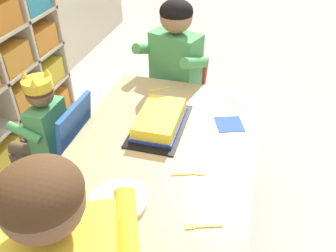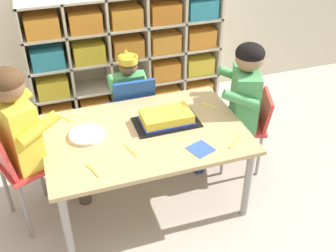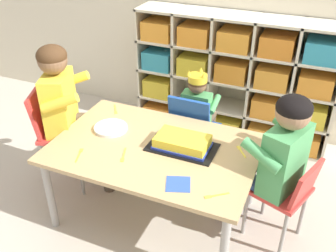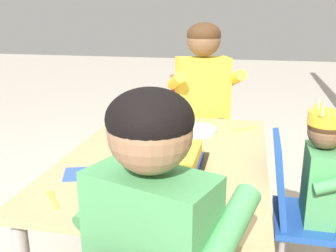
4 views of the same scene
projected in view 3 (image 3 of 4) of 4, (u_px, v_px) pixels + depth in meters
ground at (156, 213)px, 2.64m from camera, size 16.00×16.00×0.00m
storage_cubby_shelf at (234, 81)px, 3.24m from camera, size 1.67×0.31×1.07m
activity_table at (155, 154)px, 2.38m from camera, size 1.25×0.83×0.55m
classroom_chair_blue at (193, 128)px, 2.85m from camera, size 0.34×0.33×0.67m
child_with_crown at (198, 107)px, 2.87m from camera, size 0.30×0.31×0.82m
classroom_chair_adult_side at (56, 128)px, 2.68m from camera, size 0.42×0.44×0.76m
adult_helper_seated at (69, 103)px, 2.58m from camera, size 0.49×0.47×1.08m
classroom_chair_guest_side at (286, 192)px, 2.26m from camera, size 0.42×0.39×0.61m
guest_at_table_side at (276, 153)px, 2.20m from camera, size 0.48×0.46×0.99m
birthday_cake_on_tray at (182, 143)px, 2.32m from camera, size 0.42×0.24×0.08m
paper_plate_stack at (111, 128)px, 2.52m from camera, size 0.22×0.22×0.02m
paper_napkin_square at (178, 184)px, 2.05m from camera, size 0.17×0.17×0.00m
fork_by_napkin at (241, 151)px, 2.31m from camera, size 0.08×0.11×0.00m
fork_beside_plate_stack at (79, 154)px, 2.28m from camera, size 0.06×0.13×0.00m
fork_at_table_front_edge at (215, 195)px, 1.97m from camera, size 0.12×0.10×0.00m
fork_scattered_mid_table at (124, 156)px, 2.27m from camera, size 0.06×0.14×0.00m
fork_near_child_seat at (116, 110)px, 2.74m from camera, size 0.09×0.12×0.00m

